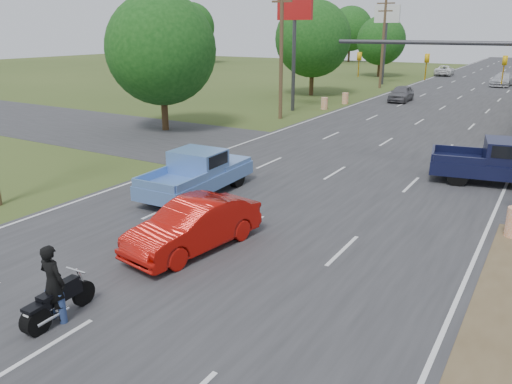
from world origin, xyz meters
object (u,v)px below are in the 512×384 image
Objects in this scene: navy_pickup at (506,162)px; distant_car_grey at (401,94)px; motorcycle at (54,305)px; blue_pickup at (199,172)px; rider at (53,286)px; red_convertible at (194,226)px; distant_car_white at (445,71)px; distant_car_silver at (502,80)px.

navy_pickup is 1.44× the size of distant_car_grey.
motorcycle is 0.36× the size of blue_pickup.
rider is 19.03m from navy_pickup.
motorcycle is at bearing -34.55° from navy_pickup.
rider reaches higher than red_convertible.
navy_pickup is (10.70, 8.00, 0.06)m from blue_pickup.
distant_car_white reaches higher than motorcycle.
red_convertible reaches higher than distant_car_silver.
motorcycle is at bearing -88.67° from distant_car_silver.
distant_car_white is at bearing 90.20° from blue_pickup.
red_convertible is at bearing -95.57° from rider.
distant_car_grey is (-11.30, 23.85, -0.25)m from navy_pickup.
distant_car_silver is at bearing 84.52° from motorcycle.
blue_pickup reaches higher than motorcycle.
red_convertible reaches higher than distant_car_grey.
blue_pickup is at bearing -92.52° from distant_car_silver.
motorcycle is at bearing 90.39° from distant_car_white.
navy_pickup is (7.71, 17.39, 0.07)m from rider.
blue_pickup is at bearing -91.21° from distant_car_grey.
rider is 71.91m from distant_car_white.
navy_pickup is (7.46, 12.51, 0.22)m from red_convertible.
navy_pickup is at bearing -66.93° from distant_car_grey.
navy_pickup is (7.71, 17.44, 0.53)m from motorcycle.
rider is (-0.00, 0.05, 0.46)m from motorcycle.
motorcycle is 0.40× the size of distant_car_white.
rider is 0.36× the size of distant_car_white.
red_convertible is 14.57m from navy_pickup.
rider is at bearing -87.31° from distant_car_grey.
distant_car_white is (-5.83, 71.72, 0.25)m from motorcycle.
rider is 0.33× the size of blue_pickup.
rider is 60.71m from distant_car_silver.
navy_pickup is 43.50m from distant_car_silver.
distant_car_grey is (-3.59, 41.29, 0.28)m from motorcycle.
blue_pickup is at bearing 104.97° from motorcycle.
red_convertible is 36.56m from distant_car_grey.
red_convertible is 67.07m from distant_car_white.
distant_car_grey is (-0.59, 31.85, -0.20)m from blue_pickup.
distant_car_grey is 30.51m from distant_car_white.
red_convertible is at bearing 90.94° from distant_car_white.
distant_car_grey is (-3.59, 41.24, -0.18)m from rider.
distant_car_grey is 0.83× the size of distant_car_silver.
distant_car_silver is at bearing 80.90° from blue_pickup.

